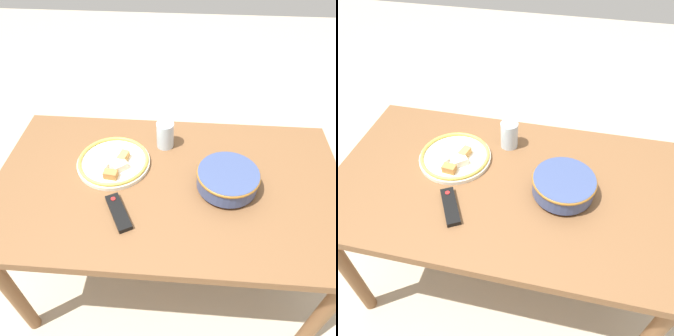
{
  "view_description": "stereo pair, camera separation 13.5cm",
  "coord_description": "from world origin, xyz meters",
  "views": [
    {
      "loc": [
        -0.07,
        0.92,
        1.75
      ],
      "look_at": [
        0.01,
        -0.04,
        0.8
      ],
      "focal_mm": 35.0,
      "sensor_mm": 36.0,
      "label": 1
    },
    {
      "loc": [
        -0.2,
        0.9,
        1.75
      ],
      "look_at": [
        0.01,
        -0.04,
        0.8
      ],
      "focal_mm": 35.0,
      "sensor_mm": 36.0,
      "label": 2
    }
  ],
  "objects": [
    {
      "name": "ground_plane",
      "position": [
        0.0,
        0.0,
        0.0
      ],
      "size": [
        8.0,
        8.0,
        0.0
      ],
      "primitive_type": "plane",
      "color": "#B7A88E"
    },
    {
      "name": "drinking_glass",
      "position": [
        0.03,
        -0.23,
        0.81
      ],
      "size": [
        0.08,
        0.08,
        0.12
      ],
      "color": "silver",
      "rests_on": "dining_table"
    },
    {
      "name": "tv_remote",
      "position": [
        0.18,
        0.18,
        0.76
      ],
      "size": [
        0.13,
        0.18,
        0.02
      ],
      "rotation": [
        0.0,
        0.0,
        3.64
      ],
      "color": "black",
      "rests_on": "dining_table"
    },
    {
      "name": "noodle_bowl",
      "position": [
        -0.24,
        0.01,
        0.8
      ],
      "size": [
        0.25,
        0.25,
        0.09
      ],
      "color": "#384775",
      "rests_on": "dining_table"
    },
    {
      "name": "dining_table",
      "position": [
        0.0,
        0.0,
        0.67
      ],
      "size": [
        1.46,
        0.83,
        0.75
      ],
      "color": "brown",
      "rests_on": "ground_plane"
    },
    {
      "name": "food_plate",
      "position": [
        0.24,
        -0.08,
        0.77
      ],
      "size": [
        0.32,
        0.32,
        0.05
      ],
      "color": "silver",
      "rests_on": "dining_table"
    }
  ]
}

